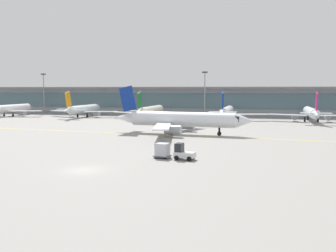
{
  "coord_description": "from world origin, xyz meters",
  "views": [
    {
      "loc": [
        18.83,
        -37.8,
        9.0
      ],
      "look_at": [
        4.33,
        21.12,
        3.0
      ],
      "focal_mm": 40.48,
      "sensor_mm": 36.0,
      "label": 1
    }
  ],
  "objects_px": {
    "taxiing_regional_jet": "(181,120)",
    "baggage_tug": "(183,153)",
    "gate_airplane_0": "(11,109)",
    "gate_airplane_1": "(84,109)",
    "cargo_dolly_lead": "(162,150)",
    "gate_airplane_3": "(227,112)",
    "apron_light_mast_0": "(44,92)",
    "gate_airplane_2": "(151,111)",
    "gate_airplane_4": "(311,113)",
    "apron_light_mast_1": "(205,92)"
  },
  "relations": [
    {
      "from": "taxiing_regional_jet",
      "to": "baggage_tug",
      "type": "distance_m",
      "value": 27.25
    },
    {
      "from": "gate_airplane_0",
      "to": "gate_airplane_1",
      "type": "relative_size",
      "value": 1.0
    },
    {
      "from": "gate_airplane_0",
      "to": "baggage_tug",
      "type": "distance_m",
      "value": 93.27
    },
    {
      "from": "cargo_dolly_lead",
      "to": "gate_airplane_1",
      "type": "bearing_deg",
      "value": 133.33
    },
    {
      "from": "taxiing_regional_jet",
      "to": "cargo_dolly_lead",
      "type": "xyz_separation_m",
      "value": [
        3.03,
        -26.06,
        -1.84
      ]
    },
    {
      "from": "gate_airplane_3",
      "to": "baggage_tug",
      "type": "distance_m",
      "value": 62.4
    },
    {
      "from": "gate_airplane_3",
      "to": "apron_light_mast_0",
      "type": "bearing_deg",
      "value": 78.95
    },
    {
      "from": "gate_airplane_1",
      "to": "taxiing_regional_jet",
      "type": "bearing_deg",
      "value": -133.07
    },
    {
      "from": "gate_airplane_2",
      "to": "taxiing_regional_jet",
      "type": "relative_size",
      "value": 0.86
    },
    {
      "from": "gate_airplane_0",
      "to": "cargo_dolly_lead",
      "type": "distance_m",
      "value": 90.84
    },
    {
      "from": "gate_airplane_3",
      "to": "gate_airplane_4",
      "type": "xyz_separation_m",
      "value": [
        22.86,
        0.6,
        0.0
      ]
    },
    {
      "from": "gate_airplane_2",
      "to": "apron_light_mast_0",
      "type": "distance_m",
      "value": 47.63
    },
    {
      "from": "taxiing_regional_jet",
      "to": "apron_light_mast_1",
      "type": "distance_m",
      "value": 48.04
    },
    {
      "from": "gate_airplane_1",
      "to": "baggage_tug",
      "type": "xyz_separation_m",
      "value": [
        45.36,
        -64.06,
        -1.59
      ]
    },
    {
      "from": "apron_light_mast_0",
      "to": "taxiing_regional_jet",
      "type": "bearing_deg",
      "value": -39.11
    },
    {
      "from": "gate_airplane_1",
      "to": "apron_light_mast_0",
      "type": "distance_m",
      "value": 25.64
    },
    {
      "from": "gate_airplane_2",
      "to": "gate_airplane_4",
      "type": "bearing_deg",
      "value": -86.66
    },
    {
      "from": "gate_airplane_1",
      "to": "apron_light_mast_0",
      "type": "xyz_separation_m",
      "value": [
        -21.81,
        12.33,
        5.43
      ]
    },
    {
      "from": "baggage_tug",
      "to": "gate_airplane_4",
      "type": "bearing_deg",
      "value": 79.66
    },
    {
      "from": "gate_airplane_2",
      "to": "baggage_tug",
      "type": "relative_size",
      "value": 8.91
    },
    {
      "from": "gate_airplane_0",
      "to": "apron_light_mast_0",
      "type": "relative_size",
      "value": 1.73
    },
    {
      "from": "gate_airplane_3",
      "to": "taxiing_regional_jet",
      "type": "bearing_deg",
      "value": 171.58
    },
    {
      "from": "gate_airplane_1",
      "to": "baggage_tug",
      "type": "height_order",
      "value": "gate_airplane_1"
    },
    {
      "from": "gate_airplane_2",
      "to": "cargo_dolly_lead",
      "type": "height_order",
      "value": "gate_airplane_2"
    },
    {
      "from": "gate_airplane_1",
      "to": "cargo_dolly_lead",
      "type": "height_order",
      "value": "gate_airplane_1"
    },
    {
      "from": "gate_airplane_4",
      "to": "cargo_dolly_lead",
      "type": "height_order",
      "value": "gate_airplane_4"
    },
    {
      "from": "baggage_tug",
      "to": "cargo_dolly_lead",
      "type": "distance_m",
      "value": 2.88
    },
    {
      "from": "gate_airplane_3",
      "to": "taxiing_regional_jet",
      "type": "xyz_separation_m",
      "value": [
        -5.78,
        -35.84,
        0.41
      ]
    },
    {
      "from": "gate_airplane_3",
      "to": "baggage_tug",
      "type": "xyz_separation_m",
      "value": [
        0.08,
        -62.38,
        -1.59
      ]
    },
    {
      "from": "baggage_tug",
      "to": "apron_light_mast_1",
      "type": "relative_size",
      "value": 0.19
    },
    {
      "from": "gate_airplane_2",
      "to": "gate_airplane_0",
      "type": "bearing_deg",
      "value": 91.14
    },
    {
      "from": "cargo_dolly_lead",
      "to": "apron_light_mast_0",
      "type": "bearing_deg",
      "value": 139.83
    },
    {
      "from": "gate_airplane_2",
      "to": "gate_airplane_3",
      "type": "xyz_separation_m",
      "value": [
        22.24,
        1.07,
        0.0
      ]
    },
    {
      "from": "gate_airplane_4",
      "to": "taxiing_regional_jet",
      "type": "bearing_deg",
      "value": 141.92
    },
    {
      "from": "gate_airplane_3",
      "to": "gate_airplane_4",
      "type": "distance_m",
      "value": 22.87
    },
    {
      "from": "apron_light_mast_0",
      "to": "apron_light_mast_1",
      "type": "height_order",
      "value": "apron_light_mast_1"
    },
    {
      "from": "gate_airplane_4",
      "to": "taxiing_regional_jet",
      "type": "distance_m",
      "value": 46.35
    },
    {
      "from": "gate_airplane_2",
      "to": "baggage_tug",
      "type": "xyz_separation_m",
      "value": [
        22.32,
        -61.3,
        -1.59
      ]
    },
    {
      "from": "gate_airplane_2",
      "to": "gate_airplane_4",
      "type": "height_order",
      "value": "same"
    },
    {
      "from": "gate_airplane_0",
      "to": "gate_airplane_4",
      "type": "xyz_separation_m",
      "value": [
        93.01,
        1.61,
        0.0
      ]
    },
    {
      "from": "gate_airplane_1",
      "to": "gate_airplane_3",
      "type": "bearing_deg",
      "value": -91.67
    },
    {
      "from": "gate_airplane_1",
      "to": "apron_light_mast_0",
      "type": "height_order",
      "value": "apron_light_mast_0"
    },
    {
      "from": "gate_airplane_3",
      "to": "cargo_dolly_lead",
      "type": "relative_size",
      "value": 10.66
    },
    {
      "from": "taxiing_regional_jet",
      "to": "gate_airplane_3",
      "type": "bearing_deg",
      "value": 85.28
    },
    {
      "from": "gate_airplane_4",
      "to": "cargo_dolly_lead",
      "type": "bearing_deg",
      "value": 157.8
    },
    {
      "from": "gate_airplane_4",
      "to": "taxiing_regional_jet",
      "type": "height_order",
      "value": "taxiing_regional_jet"
    },
    {
      "from": "cargo_dolly_lead",
      "to": "gate_airplane_0",
      "type": "bearing_deg",
      "value": 147.45
    },
    {
      "from": "baggage_tug",
      "to": "gate_airplane_2",
      "type": "bearing_deg",
      "value": 119.56
    },
    {
      "from": "gate_airplane_0",
      "to": "cargo_dolly_lead",
      "type": "xyz_separation_m",
      "value": [
        67.39,
        -60.89,
        -1.43
      ]
    },
    {
      "from": "baggage_tug",
      "to": "apron_light_mast_0",
      "type": "bearing_deg",
      "value": 140.88
    }
  ]
}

